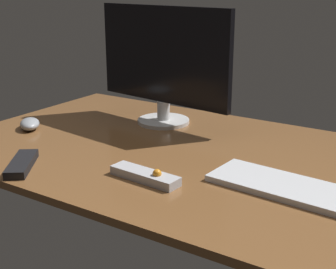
{
  "coord_description": "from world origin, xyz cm",
  "views": [
    {
      "loc": [
        64.75,
        -110.02,
        48.79
      ],
      "look_at": [
        -3.44,
        -4.69,
        8.0
      ],
      "focal_mm": 51.46,
      "sensor_mm": 36.0,
      "label": 1
    }
  ],
  "objects_px": {
    "monitor": "(163,63)",
    "media_remote": "(145,176)",
    "keyboard": "(298,190)",
    "tv_remote": "(22,164)",
    "computer_mouse": "(30,124)"
  },
  "relations": [
    {
      "from": "computer_mouse",
      "to": "keyboard",
      "type": "bearing_deg",
      "value": 43.23
    },
    {
      "from": "keyboard",
      "to": "tv_remote",
      "type": "xyz_separation_m",
      "value": [
        -0.65,
        -0.24,
        0.0
      ]
    },
    {
      "from": "monitor",
      "to": "computer_mouse",
      "type": "bearing_deg",
      "value": -130.86
    },
    {
      "from": "keyboard",
      "to": "tv_remote",
      "type": "height_order",
      "value": "tv_remote"
    },
    {
      "from": "media_remote",
      "to": "keyboard",
      "type": "bearing_deg",
      "value": 25.3
    },
    {
      "from": "monitor",
      "to": "keyboard",
      "type": "height_order",
      "value": "monitor"
    },
    {
      "from": "monitor",
      "to": "tv_remote",
      "type": "relative_size",
      "value": 3.09
    },
    {
      "from": "keyboard",
      "to": "monitor",
      "type": "bearing_deg",
      "value": 156.13
    },
    {
      "from": "monitor",
      "to": "media_remote",
      "type": "relative_size",
      "value": 2.75
    },
    {
      "from": "monitor",
      "to": "media_remote",
      "type": "distance_m",
      "value": 0.53
    },
    {
      "from": "keyboard",
      "to": "tv_remote",
      "type": "bearing_deg",
      "value": -155.82
    },
    {
      "from": "keyboard",
      "to": "computer_mouse",
      "type": "height_order",
      "value": "computer_mouse"
    },
    {
      "from": "tv_remote",
      "to": "computer_mouse",
      "type": "bearing_deg",
      "value": -170.96
    },
    {
      "from": "keyboard",
      "to": "media_remote",
      "type": "distance_m",
      "value": 0.36
    },
    {
      "from": "keyboard",
      "to": "media_remote",
      "type": "relative_size",
      "value": 2.2
    }
  ]
}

